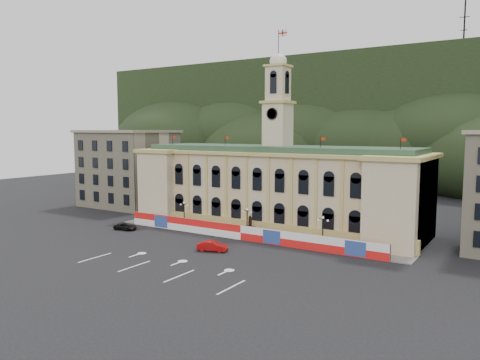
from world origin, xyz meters
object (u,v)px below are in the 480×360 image
Objects in this scene: lamp_center at (247,220)px; red_sedan at (212,246)px; black_suv at (125,227)px; statue at (250,230)px.

lamp_center is 1.02× the size of red_sedan.
red_sedan reaches higher than black_suv.
statue is 11.71m from red_sedan.
lamp_center reaches higher than statue.
black_suv is at bearing 62.19° from red_sedan.
lamp_center is at bearing -83.82° from black_suv.
lamp_center is (0.00, -1.00, 1.89)m from statue.
red_sedan is (0.31, -11.69, -0.40)m from statue.
statue reaches higher than black_suv.
red_sedan is 1.07× the size of black_suv.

